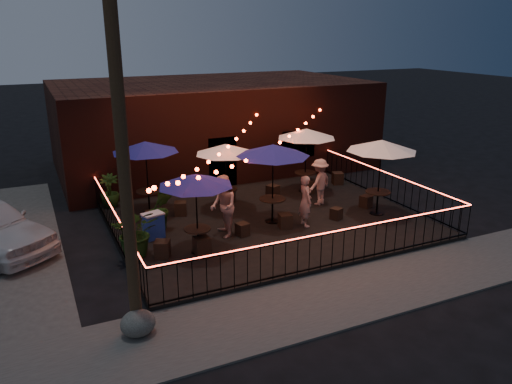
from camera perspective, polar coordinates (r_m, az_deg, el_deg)
ground at (r=15.44m, az=4.50°, el=-5.99°), size 110.00×110.00×0.00m
patio at (r=17.04m, az=1.21°, el=-3.29°), size 10.00×8.00×0.15m
sidewalk at (r=13.01m, az=11.67°, el=-11.09°), size 18.00×2.50×0.05m
brick_building at (r=24.00m, az=-5.11°, el=7.73°), size 14.00×8.00×4.00m
utility_pole at (r=10.02m, az=-14.99°, el=4.28°), size 0.26×0.26×8.00m
fence_front at (r=13.62m, az=8.72°, el=-6.51°), size 10.00×0.04×1.04m
fence_left at (r=15.42m, az=-15.73°, el=-4.00°), size 0.04×8.00×1.04m
fence_right at (r=19.46m, az=14.55°, el=0.71°), size 0.04×8.00×1.04m
festoon_lights at (r=15.63m, az=-1.58°, el=4.14°), size 10.02×8.72×1.32m
cafe_table_0 at (r=13.89m, az=-6.93°, el=1.24°), size 2.34×2.34×2.34m
cafe_table_1 at (r=17.39m, az=-12.54°, el=4.96°), size 2.83×2.83×2.53m
cafe_table_2 at (r=16.03m, az=1.96°, el=4.66°), size 3.14×3.14×2.64m
cafe_table_3 at (r=17.38m, az=-3.49°, el=4.84°), size 2.18×2.18×2.37m
cafe_table_4 at (r=17.29m, az=14.17°, el=5.06°), size 3.12×3.12×2.63m
cafe_table_5 at (r=19.38m, az=5.79°, el=6.59°), size 2.53×2.53×2.52m
bistro_chair_0 at (r=14.38m, az=-10.66°, el=-6.43°), size 0.55×0.55×0.49m
bistro_chair_1 at (r=14.41m, az=-6.20°, el=-6.11°), size 0.44×0.44×0.51m
bistro_chair_2 at (r=16.94m, az=-11.90°, el=-2.80°), size 0.37×0.37×0.41m
bistro_chair_3 at (r=17.45m, az=-8.63°, el=-1.88°), size 0.51×0.51×0.47m
bistro_chair_4 at (r=15.57m, az=-1.56°, el=-4.30°), size 0.41×0.41×0.41m
bistro_chair_5 at (r=16.18m, az=3.35°, el=-3.32°), size 0.47×0.47×0.47m
bistro_chair_6 at (r=18.62m, az=-3.08°, el=-0.38°), size 0.49×0.49×0.49m
bistro_chair_7 at (r=19.08m, az=1.94°, el=0.09°), size 0.53×0.53×0.48m
bistro_chair_8 at (r=17.10m, az=9.15°, el=-2.46°), size 0.44×0.44×0.40m
bistro_chair_9 at (r=18.45m, az=12.45°, el=-1.06°), size 0.46×0.46×0.43m
bistro_chair_10 at (r=19.76m, az=6.06°, el=0.67°), size 0.55×0.55×0.51m
bistro_chair_11 at (r=20.98m, az=9.31°, el=1.55°), size 0.53×0.53×0.49m
patron_a at (r=16.22m, az=5.66°, el=-1.02°), size 0.46×0.65×1.70m
patron_b at (r=15.31m, az=-3.77°, el=-1.65°), size 0.87×1.04×1.95m
patron_c at (r=18.28m, az=7.27°, el=1.15°), size 1.26×1.02×1.71m
potted_shrub_a at (r=14.45m, az=-13.52°, el=-4.45°), size 1.55×1.43×1.44m
potted_shrub_b at (r=16.13m, az=-10.82°, el=-1.83°), size 0.88×0.74×1.46m
potted_shrub_c at (r=18.72m, az=-16.42°, el=0.14°), size 0.78×0.78×1.20m
cooler at (r=15.63m, az=-11.65°, el=-3.78°), size 0.71×0.59×0.82m
boulder at (r=11.28m, az=-13.34°, el=-14.39°), size 0.91×0.81×0.64m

